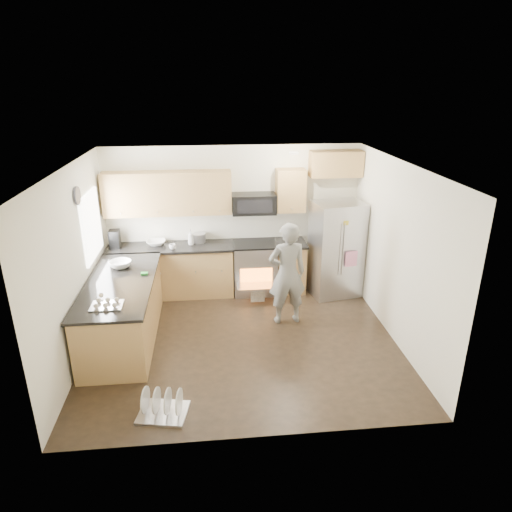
{
  "coord_description": "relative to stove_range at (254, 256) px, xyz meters",
  "views": [
    {
      "loc": [
        -0.41,
        -5.9,
        3.64
      ],
      "look_at": [
        0.25,
        0.5,
        1.14
      ],
      "focal_mm": 32.0,
      "sensor_mm": 36.0,
      "label": 1
    }
  ],
  "objects": [
    {
      "name": "ground",
      "position": [
        -0.35,
        -1.69,
        -0.68
      ],
      "size": [
        4.5,
        4.5,
        0.0
      ],
      "primitive_type": "plane",
      "color": "black",
      "rests_on": "ground"
    },
    {
      "name": "refrigerator",
      "position": [
        1.42,
        -0.24,
        0.17
      ],
      "size": [
        0.93,
        0.78,
        1.69
      ],
      "rotation": [
        0.0,
        0.0,
        0.17
      ],
      "color": "#B7B7BC",
      "rests_on": "ground"
    },
    {
      "name": "person",
      "position": [
        0.39,
        -1.18,
        0.15
      ],
      "size": [
        0.64,
        0.46,
        1.65
      ],
      "primitive_type": "imported",
      "rotation": [
        0.0,
        0.0,
        3.26
      ],
      "color": "gray",
      "rests_on": "ground"
    },
    {
      "name": "dish_rack",
      "position": [
        -1.39,
        -3.21,
        -0.58
      ],
      "size": [
        0.63,
        0.54,
        0.34
      ],
      "rotation": [
        0.0,
        0.0,
        -0.19
      ],
      "color": "#B7B7BC",
      "rests_on": "ground"
    },
    {
      "name": "peninsula",
      "position": [
        -2.1,
        -1.44,
        -0.21
      ],
      "size": [
        0.96,
        2.36,
        1.03
      ],
      "color": "#A37C41",
      "rests_on": "ground"
    },
    {
      "name": "stove_range",
      "position": [
        0.0,
        0.0,
        0.0
      ],
      "size": [
        0.76,
        0.97,
        1.79
      ],
      "color": "#B7B7BC",
      "rests_on": "ground"
    },
    {
      "name": "back_cabinet_run",
      "position": [
        -0.94,
        0.06,
        0.29
      ],
      "size": [
        4.45,
        0.64,
        2.5
      ],
      "color": "#A37C41",
      "rests_on": "ground"
    },
    {
      "name": "room_shell",
      "position": [
        -0.39,
        -1.68,
        1.0
      ],
      "size": [
        4.54,
        4.04,
        2.62
      ],
      "color": "white",
      "rests_on": "ground"
    }
  ]
}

